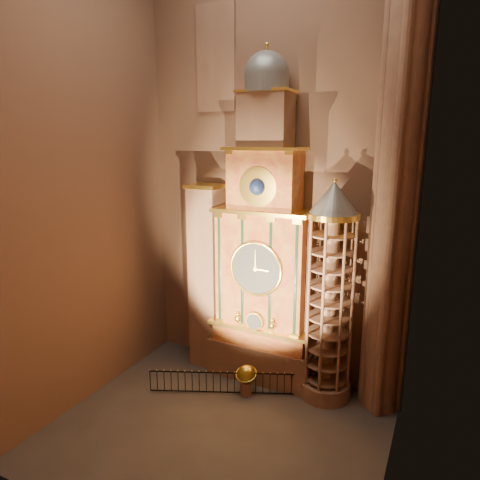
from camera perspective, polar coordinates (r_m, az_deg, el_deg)
The scene contains 11 objects.
floor at distance 20.64m, azimuth -2.99°, elevation -23.89°, with size 14.00×14.00×0.00m, color #383330.
wall_back at distance 21.97m, azimuth 4.42°, elevation 9.35°, with size 22.00×22.00×0.00m, color brown.
wall_left at distance 20.93m, azimuth -20.54°, elevation 8.40°, with size 22.00×22.00×0.00m, color brown.
wall_right at distance 14.46m, azimuth 21.62°, elevation 6.59°, with size 22.00×22.00×0.00m, color brown.
astronomical_clock at distance 21.73m, azimuth 3.20°, elevation -2.24°, with size 5.60×2.41×16.70m.
portrait_tower at distance 23.66m, azimuth -4.45°, elevation -4.84°, with size 1.80×1.60×10.20m.
stair_turret at distance 20.86m, azimuth 11.80°, elevation -7.23°, with size 2.50×2.50×10.80m.
gothic_pier at distance 19.50m, azimuth 20.30°, elevation 8.13°, with size 2.04×2.04×22.00m.
stained_glass_window at distance 23.59m, azimuth -3.27°, elevation 23.03°, with size 2.20×0.14×5.20m.
celestial_globe at distance 22.37m, azimuth 0.82°, elevation -17.79°, with size 1.14×1.09×1.56m.
iron_railing at distance 22.49m, azimuth -0.27°, elevation -18.54°, with size 8.13×3.61×1.14m.
Camera 1 is at (8.18, -14.34, 12.39)m, focal length 32.00 mm.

